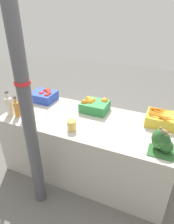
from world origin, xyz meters
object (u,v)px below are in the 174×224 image
(sparrow_bird, at_px, (164,131))
(juice_bottle_amber, at_px, (17,108))
(juice_bottle_cloudy, at_px, (9,105))
(pickle_jar, at_px, (72,125))
(broccoli_pile, at_px, (162,141))
(carrot_crate, at_px, (161,119))
(support_pole, at_px, (24,90))
(orange_crate, at_px, (94,105))
(juice_bottle_ruby, at_px, (24,108))
(apple_crate, at_px, (44,95))

(sparrow_bird, bearing_deg, juice_bottle_amber, 35.34)
(juice_bottle_cloudy, relative_size, pickle_jar, 2.73)
(juice_bottle_cloudy, bearing_deg, broccoli_pile, 0.78)
(juice_bottle_cloudy, bearing_deg, pickle_jar, -0.48)
(carrot_crate, relative_size, juice_bottle_amber, 1.28)
(support_pole, bearing_deg, juice_bottle_cloudy, 147.89)
(orange_crate, bearing_deg, juice_bottle_ruby, -143.22)
(broccoli_pile, distance_m, juice_bottle_amber, 1.57)
(broccoli_pile, distance_m, juice_bottle_cloudy, 1.68)
(carrot_crate, xyz_separation_m, sparrow_bird, (0.04, -0.50, 0.16))
(juice_bottle_cloudy, xyz_separation_m, juice_bottle_ruby, (0.21, -0.00, -0.00))
(support_pole, xyz_separation_m, orange_crate, (0.28, 0.84, -0.47))
(carrot_crate, distance_m, juice_bottle_cloudy, 1.70)
(juice_bottle_ruby, xyz_separation_m, sparrow_bird, (1.46, -0.03, 0.11))
(broccoli_pile, height_order, juice_bottle_cloudy, juice_bottle_cloudy)
(juice_bottle_amber, height_order, juice_bottle_ruby, juice_bottle_ruby)
(orange_crate, relative_size, sparrow_bird, 2.69)
(pickle_jar, bearing_deg, orange_crate, 84.21)
(apple_crate, xyz_separation_m, carrot_crate, (1.49, -0.01, -0.00))
(juice_bottle_ruby, distance_m, sparrow_bird, 1.46)
(support_pole, height_order, sparrow_bird, support_pole)
(juice_bottle_cloudy, relative_size, juice_bottle_ruby, 1.01)
(apple_crate, height_order, carrot_crate, carrot_crate)
(orange_crate, height_order, juice_bottle_ruby, juice_bottle_ruby)
(support_pole, distance_m, broccoli_pile, 1.25)
(broccoli_pile, height_order, sparrow_bird, sparrow_bird)
(carrot_crate, height_order, juice_bottle_amber, juice_bottle_amber)
(pickle_jar, bearing_deg, support_pole, -122.65)
(juice_bottle_cloudy, bearing_deg, carrot_crate, 16.11)
(sparrow_bird, bearing_deg, orange_crate, 4.56)
(apple_crate, bearing_deg, sparrow_bird, -18.30)
(support_pole, relative_size, broccoli_pile, 11.66)
(orange_crate, xyz_separation_m, juice_bottle_ruby, (-0.64, -0.48, 0.05))
(carrot_crate, distance_m, pickle_jar, 0.96)
(broccoli_pile, xyz_separation_m, juice_bottle_amber, (-1.57, -0.02, 0.01))
(pickle_jar, relative_size, sparrow_bird, 0.90)
(apple_crate, relative_size, juice_bottle_ruby, 1.10)
(pickle_jar, bearing_deg, apple_crate, 143.67)
(pickle_jar, xyz_separation_m, sparrow_bird, (0.87, -0.02, 0.17))
(juice_bottle_amber, bearing_deg, juice_bottle_cloudy, 180.00)
(orange_crate, bearing_deg, juice_bottle_amber, -147.47)
(broccoli_pile, bearing_deg, orange_crate, 150.88)
(broccoli_pile, height_order, juice_bottle_ruby, juice_bottle_ruby)
(sparrow_bird, bearing_deg, pickle_jar, 35.00)
(support_pole, distance_m, juice_bottle_cloudy, 0.80)
(apple_crate, relative_size, orange_crate, 1.00)
(juice_bottle_ruby, bearing_deg, juice_bottle_cloudy, 180.00)
(broccoli_pile, relative_size, pickle_jar, 2.09)
(pickle_jar, bearing_deg, juice_bottle_cloudy, 179.52)
(apple_crate, distance_m, orange_crate, 0.71)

